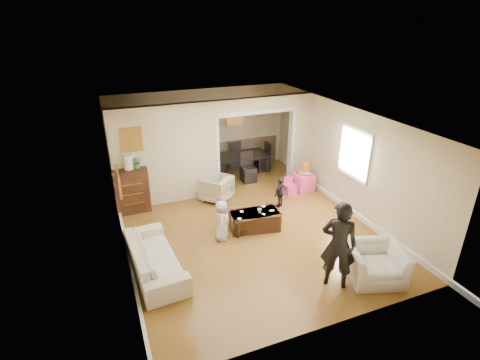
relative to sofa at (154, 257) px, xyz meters
name	(u,v)px	position (x,y,z in m)	size (l,w,h in m)	color
floor	(243,223)	(2.28, 1.03, -0.31)	(7.00, 7.00, 0.00)	#926125
partition_left	(167,155)	(0.90, 2.83, 0.99)	(2.75, 0.18, 2.60)	beige
partition_right	(299,138)	(4.75, 2.83, 0.99)	(0.55, 0.18, 2.60)	beige
partition_header	(256,104)	(3.38, 2.83, 2.12)	(2.22, 0.18, 0.35)	beige
window_pane	(355,153)	(5.01, 0.63, 1.24)	(0.03, 0.95, 1.10)	white
framed_art_partition	(132,140)	(0.08, 2.73, 1.54)	(0.45, 0.03, 0.55)	brown
framed_art_sofa_wall	(118,182)	(-0.43, 0.43, 1.49)	(0.03, 0.55, 0.40)	brown
framed_art_alcove	(234,116)	(3.38, 4.47, 1.39)	(0.45, 0.03, 0.55)	brown
sofa	(154,257)	(0.00, 0.00, 0.00)	(2.12, 0.83, 0.62)	silver
armchair_back	(216,188)	(2.07, 2.45, 0.03)	(0.72, 0.74, 0.67)	#C5B989
armchair_front	(375,263)	(3.81, -1.76, 0.02)	(1.02, 0.89, 0.67)	silver
dresser	(132,190)	(-0.08, 2.65, 0.26)	(0.83, 0.47, 1.14)	#371D10
table_lamp	(128,162)	(-0.08, 2.65, 1.01)	(0.22, 0.22, 0.36)	beige
potted_plant	(137,162)	(0.12, 2.65, 0.99)	(0.29, 0.25, 0.32)	#387935
coffee_table	(255,220)	(2.43, 0.71, -0.10)	(1.13, 0.56, 0.42)	#331B10
coffee_cup	(260,211)	(2.53, 0.66, 0.16)	(0.10, 0.10, 0.10)	silver
play_table	(303,182)	(4.55, 2.11, -0.06)	(0.51, 0.51, 0.49)	#FF4393
cereal_box	(306,167)	(4.67, 2.21, 0.33)	(0.20, 0.07, 0.30)	yellow
cyan_cup	(301,174)	(4.45, 2.06, 0.22)	(0.08, 0.08, 0.08)	#26BEBB
toy_block	(298,172)	(4.43, 2.23, 0.21)	(0.08, 0.06, 0.05)	red
play_bowl	(307,174)	(4.60, 1.99, 0.21)	(0.21, 0.21, 0.05)	silver
dining_table	(240,165)	(3.34, 3.88, -0.01)	(1.73, 0.97, 0.61)	black
adult_person	(339,245)	(3.01, -1.64, 0.55)	(0.63, 0.41, 1.72)	black
child_kneel_a	(222,221)	(1.58, 0.56, 0.16)	(0.46, 0.30, 0.94)	silver
child_kneel_b	(222,212)	(1.73, 1.01, 0.11)	(0.41, 0.32, 0.84)	pink
child_toddler	(280,193)	(3.48, 1.46, 0.09)	(0.47, 0.20, 0.81)	black
craft_papers	(256,212)	(2.46, 0.71, 0.12)	(0.96, 0.47, 0.00)	white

